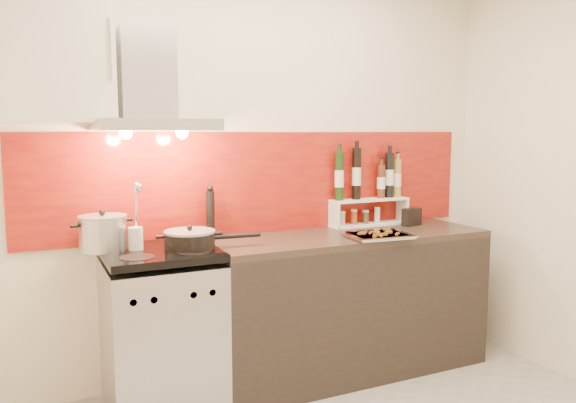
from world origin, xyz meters
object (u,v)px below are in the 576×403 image
counter (348,302)px  stock_pot (103,233)px  range_stove (163,332)px  baking_tray (378,235)px  saute_pan (191,239)px  pepper_mill (210,213)px

counter → stock_pot: bearing=175.9°
range_stove → baking_tray: size_ratio=2.24×
stock_pot → saute_pan: 0.47m
stock_pot → pepper_mill: bearing=8.3°
range_stove → saute_pan: size_ratio=1.68×
saute_pan → baking_tray: bearing=-6.9°
counter → pepper_mill: 1.06m
pepper_mill → baking_tray: pepper_mill is taller
pepper_mill → saute_pan: bearing=-127.2°
stock_pot → counter: bearing=-4.1°
range_stove → saute_pan: 0.54m
counter → baking_tray: baking_tray is taller
range_stove → counter: bearing=0.2°
range_stove → saute_pan: bearing=-16.1°
counter → stock_pot: 1.58m
saute_pan → pepper_mill: bearing=52.8°
stock_pot → baking_tray: (1.57, -0.29, -0.09)m
pepper_mill → counter: bearing=-13.1°
counter → saute_pan: size_ratio=3.32×
saute_pan → range_stove: bearing=163.9°
baking_tray → counter: bearing=116.7°
stock_pot → baking_tray: bearing=-10.6°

